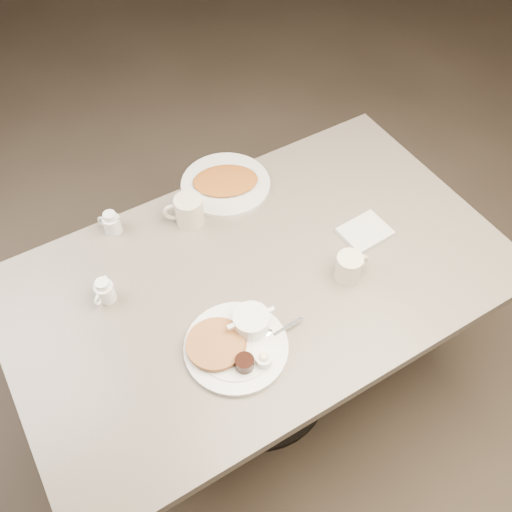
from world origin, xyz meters
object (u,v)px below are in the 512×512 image
main_plate (236,341)px  creamer_left (105,291)px  coffee_mug_near (349,267)px  coffee_mug_far (188,211)px  creamer_right (111,223)px  hash_plate (226,183)px  diner_table (259,306)px

main_plate → creamer_left: size_ratio=4.48×
coffee_mug_near → coffee_mug_far: (-0.31, 0.44, 0.00)m
coffee_mug_far → creamer_left: (-0.34, -0.14, -0.01)m
creamer_left → creamer_right: same height
main_plate → creamer_left: bearing=126.9°
main_plate → coffee_mug_near: (0.40, 0.03, 0.02)m
main_plate → hash_plate: 0.62m
creamer_right → hash_plate: 0.41m
main_plate → hash_plate: (0.27, 0.56, -0.01)m
coffee_mug_near → coffee_mug_far: size_ratio=0.81×
diner_table → coffee_mug_far: 0.38m
coffee_mug_near → creamer_right: coffee_mug_near is taller
diner_table → creamer_left: size_ratio=18.75×
coffee_mug_far → creamer_right: size_ratio=1.75×
coffee_mug_near → diner_table: bearing=148.0°
diner_table → coffee_mug_far: coffee_mug_far is taller
creamer_left → main_plate: bearing=-53.1°
creamer_right → hash_plate: size_ratio=0.20×
coffee_mug_far → diner_table: bearing=-74.6°
coffee_mug_far → coffee_mug_near: bearing=-55.1°
coffee_mug_near → creamer_left: (-0.65, 0.30, -0.01)m
creamer_left → hash_plate: size_ratio=0.20×
main_plate → coffee_mug_near: bearing=4.6°
diner_table → hash_plate: bearing=75.8°
coffee_mug_near → main_plate: bearing=-175.4°
hash_plate → creamer_right: bearing=179.0°
main_plate → coffee_mug_far: bearing=78.7°
diner_table → hash_plate: hash_plate is taller
coffee_mug_near → coffee_mug_far: bearing=124.9°
diner_table → coffee_mug_far: bearing=105.4°
creamer_right → diner_table: bearing=-51.6°
coffee_mug_near → coffee_mug_far: coffee_mug_far is taller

